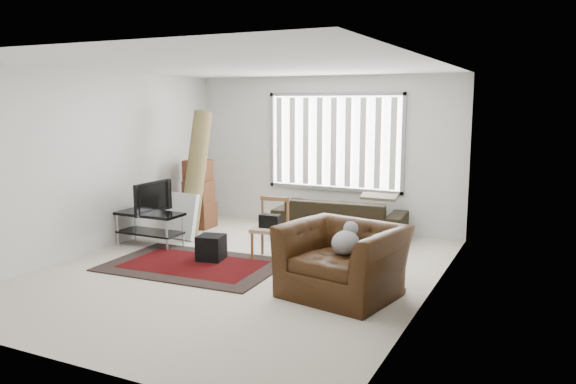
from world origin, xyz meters
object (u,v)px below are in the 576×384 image
Objects in this scene: moving_boxes at (199,196)px; armchair at (343,255)px; sofa at (340,211)px; side_chair at (271,226)px; tv_stand at (150,222)px.

moving_boxes reaches higher than armchair.
sofa is (2.52, 0.49, -0.15)m from moving_boxes.
moving_boxes is 1.39× the size of side_chair.
side_chair is at bearing 72.16° from sofa.
side_chair is at bearing 156.66° from armchair.
sofa is 1.80m from side_chair.
armchair is at bearing 106.41° from sofa.
sofa reaches higher than tv_stand.
moving_boxes is 0.56× the size of sofa.
moving_boxes is at bearing 6.23° from sofa.
sofa is (2.46, 1.92, 0.04)m from tv_stand.
tv_stand is 1.22× the size of side_chair.
moving_boxes is (-0.06, 1.43, 0.18)m from tv_stand.
sofa is 2.49× the size of side_chair.
side_chair is 1.79m from armchair.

